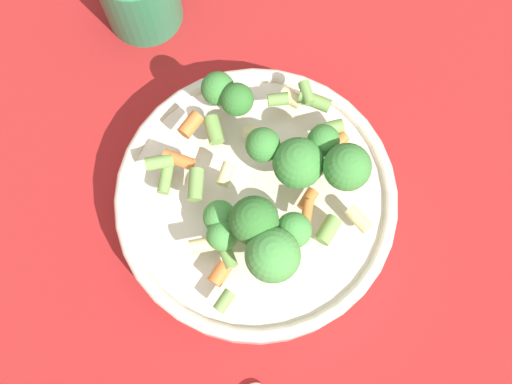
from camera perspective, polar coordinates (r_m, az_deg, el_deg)
ground_plane at (r=0.61m, az=0.00°, el=-1.65°), size 3.00×3.00×0.00m
bowl at (r=0.58m, az=0.00°, el=-0.95°), size 0.27×0.27×0.05m
pasta_salad at (r=0.52m, az=1.71°, el=0.69°), size 0.18×0.20×0.08m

